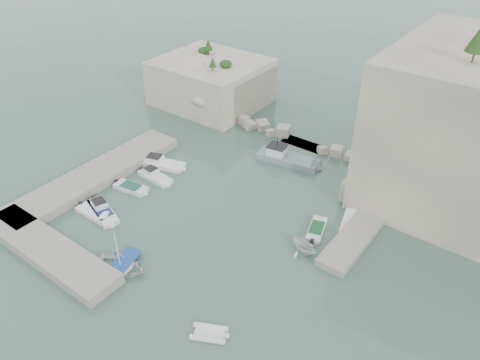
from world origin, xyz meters
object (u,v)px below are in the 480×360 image
Objects in this scene: inflatable_dinghy at (209,334)px; tender_east_d at (356,205)px; motorboat_d at (103,214)px; tender_east_c at (349,224)px; work_boat at (288,162)px; motorboat_c at (131,190)px; tender_east_a at (303,250)px; motorboat_b at (156,179)px; motorboat_e at (95,214)px; tender_east_b at (316,232)px; motorboat_a at (162,166)px; rowboat at (121,269)px.

tender_east_d is at bearing 58.47° from inflatable_dinghy.
tender_east_c is (22.80, 14.83, 0.00)m from motorboat_d.
tender_east_d reaches higher than motorboat_d.
work_boat reaches higher than motorboat_d.
motorboat_d reaches higher than motorboat_c.
tender_east_c is at bearing 14.04° from motorboat_c.
tender_east_a reaches higher than tender_east_d.
motorboat_e is at bearing -89.23° from motorboat_b.
motorboat_c is at bearing 90.07° from tender_east_b.
rowboat is at bearing -74.75° from motorboat_a.
tender_east_a reaches higher than motorboat_e.
motorboat_a is at bearing 95.01° from motorboat_e.
rowboat is 26.86m from tender_east_d.
work_boat is (11.73, 16.55, 0.00)m from motorboat_c.
rowboat reaches higher than tender_east_c.
motorboat_b is at bearing 70.26° from motorboat_c.
motorboat_c is at bearing 105.99° from tender_east_d.
motorboat_e is 1.40× the size of tender_east_a.
inflatable_dinghy is (20.19, -13.75, 0.00)m from motorboat_b.
motorboat_d is 22.45m from tender_east_a.
motorboat_c is at bearing 29.37° from rowboat.
motorboat_e is (-0.38, -9.05, 0.00)m from motorboat_b.
motorboat_b is 23.98m from tender_east_c.
motorboat_d is 1.78× the size of tender_east_a.
motorboat_c is 0.78× the size of motorboat_d.
motorboat_c is 0.52× the size of work_boat.
tender_east_a is at bearing -62.65° from work_boat.
rowboat is 1.21× the size of tender_east_b.
inflatable_dinghy is (20.88, -10.38, 0.00)m from motorboat_c.
tender_east_a is at bearing -58.95° from rowboat.
motorboat_d is 1.84× the size of inflatable_dinghy.
motorboat_d is at bearing 46.49° from rowboat.
tender_east_a is 10.37m from tender_east_d.
motorboat_b is 21.21m from tender_east_a.
motorboat_b is at bearing -139.71° from work_boat.
motorboat_c is 5.69m from motorboat_e.
motorboat_b is 21.09m from tender_east_b.
rowboat is at bearing 128.33° from tender_east_c.
motorboat_c is 20.29m from work_boat.
rowboat reaches higher than inflatable_dinghy.
motorboat_b is at bearing -76.50° from motorboat_a.
tender_east_a reaches higher than tender_east_b.
motorboat_a is 11.76m from motorboat_e.
work_boat reaches higher than motorboat_c.
tender_east_c is 1.13× the size of tender_east_d.
tender_east_d reaches higher than inflatable_dinghy.
motorboat_e is 24.48m from tender_east_b.
inflatable_dinghy is at bearing 160.73° from tender_east_d.
tender_east_b is 7.08m from tender_east_d.
motorboat_d is at bearing -126.16° from work_boat.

